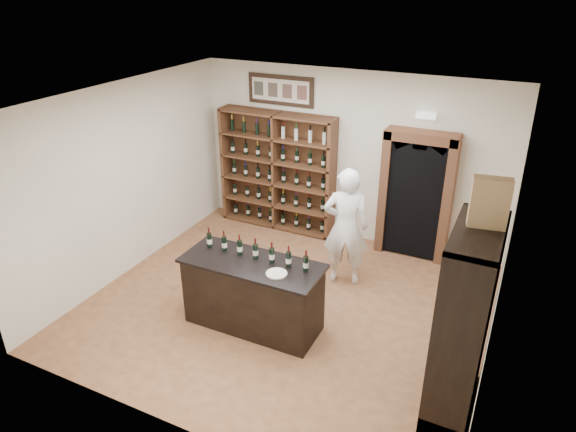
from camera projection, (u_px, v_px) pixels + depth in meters
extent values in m
plane|color=#9B643E|center=(286.00, 305.00, 7.51)|extent=(5.50, 5.50, 0.00)
plane|color=white|center=(286.00, 101.00, 6.22)|extent=(5.50, 5.50, 0.00)
cube|color=silver|center=(349.00, 158.00, 8.90)|extent=(5.50, 0.04, 3.00)
cube|color=silver|center=(126.00, 180.00, 7.94)|extent=(0.04, 5.00, 3.00)
cube|color=silver|center=(505.00, 257.00, 5.78)|extent=(0.04, 5.00, 3.00)
cube|color=#502F1B|center=(281.00, 169.00, 9.55)|extent=(2.20, 0.02, 2.20)
cube|color=#502F1B|center=(227.00, 163.00, 9.83)|extent=(0.06, 0.38, 2.20)
cube|color=#502F1B|center=(331.00, 181.00, 8.99)|extent=(0.06, 0.38, 2.20)
cube|color=#502F1B|center=(277.00, 172.00, 9.41)|extent=(0.04, 0.38, 2.20)
cube|color=#502F1B|center=(277.00, 223.00, 9.86)|extent=(2.18, 0.38, 0.04)
cube|color=#502F1B|center=(277.00, 203.00, 9.68)|extent=(2.18, 0.38, 0.04)
cube|color=#502F1B|center=(277.00, 182.00, 9.50)|extent=(2.18, 0.38, 0.03)
cube|color=#502F1B|center=(277.00, 161.00, 9.32)|extent=(2.18, 0.38, 0.04)
cube|color=#502F1B|center=(276.00, 138.00, 9.13)|extent=(2.18, 0.38, 0.04)
cube|color=#502F1B|center=(276.00, 115.00, 8.95)|extent=(2.18, 0.38, 0.04)
cube|color=black|center=(281.00, 90.00, 8.93)|extent=(1.25, 0.04, 0.52)
cube|color=black|center=(416.00, 197.00, 8.46)|extent=(0.97, 0.29, 2.05)
cube|color=#9D5F3D|center=(385.00, 191.00, 8.64)|extent=(0.14, 0.35, 2.15)
cube|color=#9D5F3D|center=(448.00, 202.00, 8.23)|extent=(0.14, 0.35, 2.15)
cube|color=#9D5F3D|center=(423.00, 136.00, 8.00)|extent=(1.15, 0.35, 0.16)
cube|color=white|center=(426.00, 115.00, 7.95)|extent=(0.30, 0.10, 0.10)
cube|color=black|center=(253.00, 296.00, 6.90)|extent=(1.80, 0.70, 0.94)
cube|color=black|center=(252.00, 263.00, 6.68)|extent=(1.88, 0.78, 0.04)
cylinder|color=black|center=(209.00, 240.00, 6.99)|extent=(0.07, 0.07, 0.21)
cylinder|color=beige|center=(209.00, 241.00, 7.00)|extent=(0.07, 0.07, 0.07)
cylinder|color=#501412|center=(209.00, 230.00, 6.92)|extent=(0.03, 0.03, 0.09)
cylinder|color=black|center=(224.00, 244.00, 6.90)|extent=(0.07, 0.07, 0.21)
cylinder|color=beige|center=(224.00, 245.00, 6.90)|extent=(0.07, 0.07, 0.07)
cylinder|color=#501412|center=(224.00, 234.00, 6.83)|extent=(0.03, 0.03, 0.09)
cylinder|color=black|center=(240.00, 248.00, 6.80)|extent=(0.07, 0.07, 0.21)
cylinder|color=beige|center=(240.00, 249.00, 6.81)|extent=(0.07, 0.07, 0.07)
cylinder|color=#501412|center=(239.00, 238.00, 6.74)|extent=(0.03, 0.03, 0.09)
cylinder|color=black|center=(256.00, 251.00, 6.71)|extent=(0.07, 0.07, 0.21)
cylinder|color=beige|center=(256.00, 252.00, 6.71)|extent=(0.07, 0.07, 0.07)
cylinder|color=#501412|center=(255.00, 241.00, 6.64)|extent=(0.03, 0.03, 0.09)
cylinder|color=black|center=(272.00, 255.00, 6.61)|extent=(0.07, 0.07, 0.21)
cylinder|color=beige|center=(272.00, 256.00, 6.62)|extent=(0.07, 0.07, 0.07)
cylinder|color=#501412|center=(272.00, 245.00, 6.55)|extent=(0.03, 0.03, 0.09)
cylinder|color=black|center=(289.00, 259.00, 6.52)|extent=(0.07, 0.07, 0.21)
cylinder|color=beige|center=(289.00, 261.00, 6.52)|extent=(0.07, 0.07, 0.07)
cylinder|color=#501412|center=(289.00, 249.00, 6.45)|extent=(0.03, 0.03, 0.09)
cylinder|color=black|center=(306.00, 264.00, 6.42)|extent=(0.07, 0.07, 0.21)
cylinder|color=beige|center=(306.00, 265.00, 6.43)|extent=(0.07, 0.07, 0.07)
cylinder|color=#501412|center=(306.00, 253.00, 6.36)|extent=(0.03, 0.03, 0.09)
cube|color=black|center=(486.00, 330.00, 5.23)|extent=(0.02, 1.20, 2.20)
cube|color=black|center=(454.00, 359.00, 4.85)|extent=(0.48, 0.04, 2.20)
cube|color=black|center=(471.00, 296.00, 5.80)|extent=(0.48, 0.04, 2.20)
cube|color=black|center=(480.00, 232.00, 4.86)|extent=(0.48, 1.20, 0.04)
cube|color=black|center=(450.00, 395.00, 5.75)|extent=(0.48, 1.20, 0.24)
cube|color=black|center=(453.00, 380.00, 5.65)|extent=(0.48, 1.16, 0.03)
cube|color=black|center=(460.00, 340.00, 5.41)|extent=(0.48, 1.16, 0.03)
cube|color=black|center=(468.00, 296.00, 5.17)|extent=(0.48, 1.16, 0.03)
imported|color=white|center=(346.00, 227.00, 7.71)|extent=(0.79, 0.63, 1.89)
cylinder|color=beige|center=(277.00, 274.00, 6.39)|extent=(0.27, 0.27, 0.02)
cube|color=tan|center=(490.00, 203.00, 4.82)|extent=(0.37, 0.20, 0.50)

